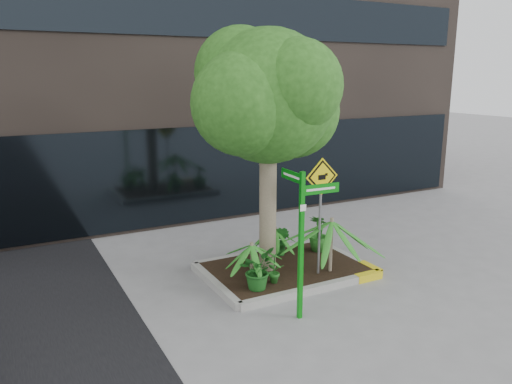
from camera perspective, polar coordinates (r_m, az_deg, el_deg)
name	(u,v)px	position (r m, az deg, el deg)	size (l,w,h in m)	color
ground	(284,280)	(10.26, 3.25, -10.00)	(80.00, 80.00, 0.00)	gray
planter	(287,269)	(10.55, 3.57, -8.73)	(3.35, 2.36, 0.15)	#9E9E99
tree	(268,97)	(9.70, 1.37, 10.84)	(3.32, 2.95, 4.98)	gray
palm_front	(332,221)	(10.06, 8.66, -3.33)	(1.27, 1.27, 1.41)	gray
palm_left	(252,245)	(9.66, -0.51, -6.07)	(0.85, 0.85, 0.94)	gray
palm_back	(275,229)	(10.91, 2.23, -4.28)	(0.74, 0.74, 0.82)	gray
shrub_a	(257,269)	(9.36, 0.08, -8.85)	(0.67, 0.67, 0.75)	#175318
shrub_b	(319,233)	(11.38, 7.23, -4.67)	(0.46, 0.46, 0.83)	#256C20
shrub_c	(274,265)	(9.64, 2.11, -8.39)	(0.36, 0.36, 0.69)	#236B21
shrub_d	(281,241)	(11.04, 2.92, -5.56)	(0.37, 0.37, 0.68)	#1E6821
street_sign_post	(302,229)	(8.29, 5.33, -4.18)	(0.75, 0.75, 2.55)	#0B7F11
cattle_sign	(321,197)	(9.75, 7.43, -0.53)	(0.73, 0.08, 2.36)	slate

